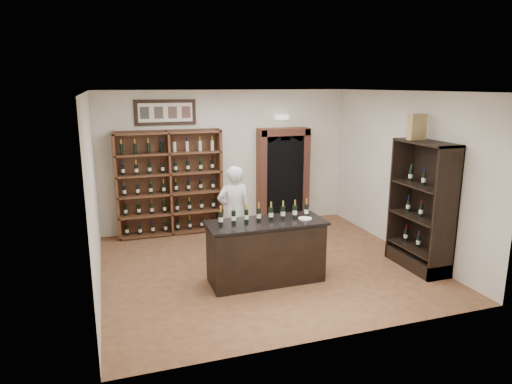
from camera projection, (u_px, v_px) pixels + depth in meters
The scene contains 22 objects.
floor at pixel (265, 265), 8.03m from camera, with size 5.50×5.50×0.00m, color brown.
ceiling at pixel (266, 91), 7.34m from camera, with size 5.50×5.50×0.00m, color white.
wall_back at pixel (227, 160), 10.00m from camera, with size 5.50×0.04×3.00m, color white.
wall_left at pixel (93, 194), 6.84m from camera, with size 0.04×5.00×3.00m, color white.
wall_right at pixel (404, 173), 8.54m from camera, with size 0.04×5.00×3.00m, color white.
wine_shelf at pixel (169, 183), 9.53m from camera, with size 2.20×0.38×2.20m.
framed_picture at pixel (165, 112), 9.33m from camera, with size 1.25×0.04×0.52m, color black.
arched_doorway at pixel (283, 174), 10.31m from camera, with size 1.17×0.35×2.17m.
emergency_light at pixel (282, 117), 10.10m from camera, with size 0.30×0.10×0.10m, color white.
tasting_counter at pixel (266, 252), 7.30m from camera, with size 1.88×0.78×1.00m.
counter_bottle_0 at pixel (221, 218), 6.99m from camera, with size 0.07×0.07×0.30m.
counter_bottle_1 at pixel (234, 217), 7.06m from camera, with size 0.07×0.07×0.30m.
counter_bottle_2 at pixel (246, 216), 7.12m from camera, with size 0.07×0.07×0.30m.
counter_bottle_3 at pixel (259, 215), 7.18m from camera, with size 0.07×0.07×0.30m.
counter_bottle_4 at pixel (271, 214), 7.25m from camera, with size 0.07×0.07×0.30m.
counter_bottle_5 at pixel (283, 212), 7.31m from camera, with size 0.07×0.07×0.30m.
counter_bottle_6 at pixel (295, 211), 7.37m from camera, with size 0.07×0.07×0.30m.
counter_bottle_7 at pixel (306, 210), 7.44m from camera, with size 0.07×0.07×0.30m.
side_cabinet at pixel (421, 225), 7.81m from camera, with size 0.48×1.20×2.20m.
shopkeeper at pixel (234, 211), 8.32m from camera, with size 0.62×0.41×1.70m, color silver.
plate at pixel (305, 219), 7.32m from camera, with size 0.22×0.22×0.02m, color white.
wine_crate at pixel (417, 127), 7.63m from camera, with size 0.31×0.13×0.43m, color tan.
Camera 1 is at (-2.53, -7.08, 3.11)m, focal length 32.00 mm.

